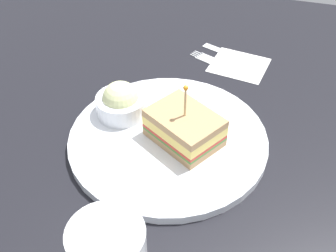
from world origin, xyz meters
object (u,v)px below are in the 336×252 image
at_px(sandwich_half_center, 184,128).
at_px(knife, 229,53).
at_px(napkin, 239,65).
at_px(fork, 215,62).
at_px(coleslaw_bowl, 121,102).
at_px(plate, 168,139).

xyz_separation_m(sandwich_half_center, knife, (-0.02, -0.26, -0.03)).
bearing_deg(napkin, fork, 4.10).
xyz_separation_m(sandwich_half_center, fork, (-0.00, -0.23, -0.03)).
bearing_deg(coleslaw_bowl, plate, 159.35).
bearing_deg(plate, coleslaw_bowl, -20.65).
bearing_deg(coleslaw_bowl, napkin, -127.41).
bearing_deg(napkin, sandwich_half_center, 79.00).
distance_m(coleslaw_bowl, knife, 0.27).
bearing_deg(plate, knife, -99.64).
height_order(plate, knife, plate).
bearing_deg(sandwich_half_center, knife, -94.45).
relative_size(plate, knife, 2.42).
height_order(coleslaw_bowl, fork, coleslaw_bowl).
relative_size(plate, fork, 2.29).
xyz_separation_m(napkin, fork, (0.04, 0.00, 0.00)).
bearing_deg(sandwich_half_center, fork, -90.07).
bearing_deg(plate, napkin, -106.69).
relative_size(coleslaw_bowl, fork, 0.60).
bearing_deg(sandwich_half_center, napkin, -101.00).
distance_m(sandwich_half_center, knife, 0.27).
relative_size(sandwich_half_center, napkin, 1.24).
height_order(sandwich_half_center, fork, sandwich_half_center).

